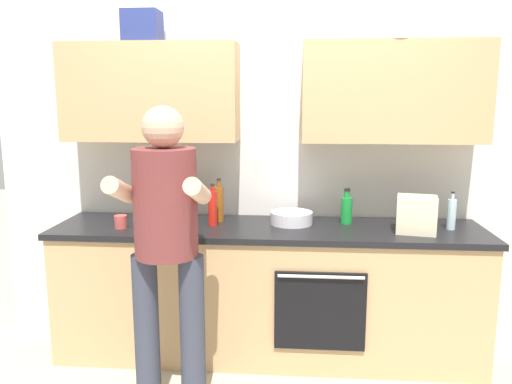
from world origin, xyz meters
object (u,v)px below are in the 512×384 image
Objects in this scene: person_standing at (166,236)px; bottle_vinegar at (170,210)px; grocery_bag_rice at (416,215)px; bottle_soda at (347,209)px; bottle_juice at (183,211)px; potted_herb at (172,196)px; bottle_hotsauce at (213,208)px; mixing_bowl at (291,218)px; bottle_syrup at (219,204)px; cup_ceramic at (121,222)px; bottle_water at (452,214)px.

bottle_vinegar is at bearing 101.83° from person_standing.
bottle_vinegar is 1.32× the size of grocery_bag_rice.
bottle_juice is at bearing -172.54° from bottle_soda.
grocery_bag_rice is at bearing -8.00° from potted_herb.
bottle_hotsauce reaches higher than mixing_bowl.
person_standing reaches higher than bottle_hotsauce.
bottle_syrup reaches higher than bottle_hotsauce.
person_standing is 5.68× the size of bottle_syrup.
bottle_hotsauce is 0.90m from bottle_soda.
bottle_vinegar reaches higher than bottle_syrup.
bottle_juice is at bearing -54.25° from potted_herb.
bottle_hotsauce is 0.61m from cup_ceramic.
bottle_water is (1.76, 0.03, 0.01)m from bottle_juice.
person_standing is at bearing -101.72° from bottle_syrup.
bottle_water is 2.93× the size of cup_ceramic.
bottle_hotsauce is at bearing -179.44° from bottle_water.
bottle_syrup is 1.25× the size of grocery_bag_rice.
bottle_water is at bearing 22.36° from person_standing.
bottle_hotsauce is (-0.03, -0.11, -0.00)m from bottle_syrup.
cup_ceramic is 0.30× the size of potted_herb.
potted_herb is (-0.83, 0.05, 0.13)m from mixing_bowl.
mixing_bowl is at bearing -173.47° from bottle_soda.
bottle_soda is (1.03, 0.81, -0.01)m from person_standing.
bottle_soda is at bearing 7.92° from bottle_hotsauce.
potted_herb reaches higher than bottle_hotsauce.
bottle_vinegar is 0.81m from mixing_bowl.
bottle_juice is at bearing 95.20° from person_standing.
mixing_bowl is 1.00× the size of potted_herb.
bottle_hotsauce is at bearing -171.10° from mixing_bowl.
person_standing is 1.56m from grocery_bag_rice.
bottle_syrup is 0.95× the size of bottle_vinegar.
bottle_soda is at bearing 12.57° from bottle_vinegar.
bottle_water is 1.87m from potted_herb.
bottle_hotsauce is 0.98× the size of mixing_bowl.
cup_ceramic is (-2.14, -0.14, -0.06)m from bottle_water.
mixing_bowl is 1.19× the size of grocery_bag_rice.
mixing_bowl is (0.50, -0.03, -0.08)m from bottle_syrup.
mixing_bowl is at bearing 10.64° from cup_ceramic.
bottle_juice is 1.76m from bottle_water.
bottle_syrup is at bearing -179.32° from bottle_soda.
bottle_syrup is at bearing 21.45° from cup_ceramic.
bottle_vinegar is at bearing -78.61° from potted_herb.
mixing_bowl is at bearing -3.36° from potted_herb.
grocery_bag_rice reaches higher than bottle_juice.
bottle_hotsauce is at bearing 27.38° from bottle_vinegar.
bottle_hotsauce reaches higher than bottle_water.
bottle_syrup is at bearing 30.54° from bottle_juice.
bottle_water is at bearing -9.41° from bottle_soda.
bottle_hotsauce is 3.31× the size of cup_ceramic.
person_standing is at bearing -157.98° from grocery_bag_rice.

